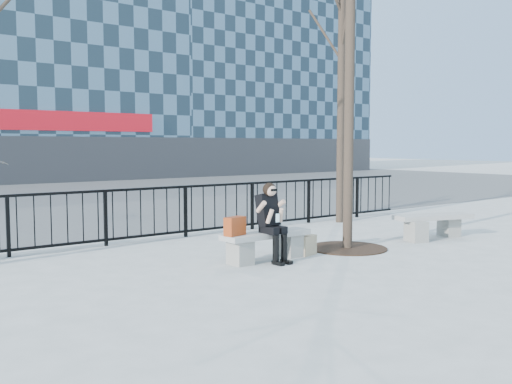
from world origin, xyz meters
TOP-DOWN VIEW (x-y plane):
  - ground at (0.00, 0.00)m, footprint 120.00×120.00m
  - street_surface at (0.00, 15.00)m, footprint 60.00×23.00m
  - railing at (0.00, 3.00)m, footprint 14.00×0.06m
  - building_right at (20.00, 27.00)m, footprint 16.20×10.20m
  - tree_right at (4.50, 2.60)m, footprint 2.80×2.80m
  - tree_grate at (1.90, -0.10)m, footprint 1.50×1.50m
  - bench_main at (0.00, 0.00)m, footprint 1.65×0.46m
  - bench_second at (4.18, -0.40)m, footprint 1.73×0.48m
  - seated_woman at (0.00, -0.16)m, footprint 0.50×0.64m
  - handbag at (-0.64, 0.02)m, footprint 0.40×0.26m
  - shopping_bag at (0.87, -0.11)m, footprint 0.40×0.23m

SIDE VIEW (x-z plane):
  - ground at x=0.00m, z-range 0.00..0.00m
  - street_surface at x=0.00m, z-range 0.00..0.01m
  - tree_grate at x=1.90m, z-range 0.00..0.02m
  - shopping_bag at x=0.87m, z-range 0.00..0.36m
  - bench_main at x=0.00m, z-range 0.06..0.55m
  - bench_second at x=4.18m, z-range 0.06..0.57m
  - railing at x=0.00m, z-range 0.00..1.11m
  - handbag at x=-0.64m, z-range 0.49..0.80m
  - seated_woman at x=0.00m, z-range 0.00..1.34m
  - tree_right at x=4.50m, z-range 1.74..8.74m
  - building_right at x=20.00m, z-range 0.00..20.60m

